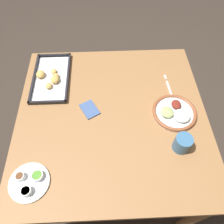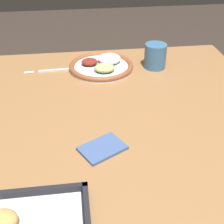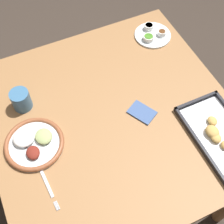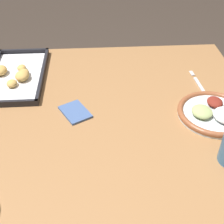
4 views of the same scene
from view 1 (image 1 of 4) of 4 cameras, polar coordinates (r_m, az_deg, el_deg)
ground_plane at (r=1.91m, az=-0.00°, el=-13.68°), size 8.00×8.00×0.00m
dining_table at (r=1.30m, az=-0.00°, el=-3.40°), size 1.05×1.05×0.78m
dinner_plate at (r=1.25m, az=16.09°, el=-0.10°), size 0.25×0.25×0.04m
fork at (r=1.36m, az=14.83°, el=5.57°), size 0.23×0.03×0.00m
saucer_plate at (r=1.11m, az=-20.80°, el=-16.71°), size 0.19×0.19×0.04m
baking_tray at (r=1.42m, az=-15.67°, el=8.63°), size 0.40×0.22×0.04m
drinking_cup at (r=1.13m, az=17.91°, el=-7.78°), size 0.08×0.08×0.09m
napkin at (r=1.23m, az=-5.89°, el=0.70°), size 0.14×0.12×0.01m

